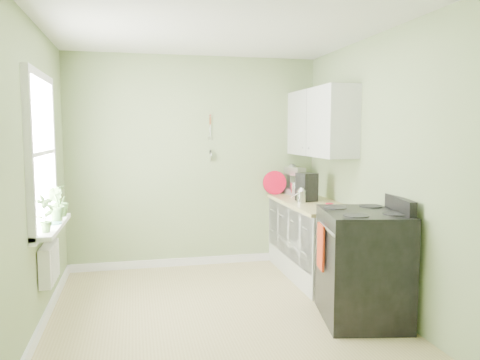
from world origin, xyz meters
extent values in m
cube|color=tan|center=(0.00, 0.00, -0.01)|extent=(3.20, 3.60, 0.02)
cube|color=white|center=(0.00, 0.00, 2.71)|extent=(3.20, 3.60, 0.02)
cube|color=#8C9E6C|center=(0.00, 1.81, 1.35)|extent=(3.20, 0.02, 2.70)
cube|color=#8C9E6C|center=(-1.61, 0.00, 1.35)|extent=(0.02, 3.60, 2.70)
cube|color=#8C9E6C|center=(1.61, 0.00, 1.35)|extent=(0.02, 3.60, 2.70)
cube|color=silver|center=(1.30, 1.00, 0.43)|extent=(0.60, 1.60, 0.87)
cube|color=#CCBD7D|center=(1.29, 1.00, 0.89)|extent=(0.64, 1.60, 0.04)
cube|color=silver|center=(1.43, 1.10, 1.85)|extent=(0.35, 1.40, 0.80)
cube|color=white|center=(-1.59, 0.30, 1.55)|extent=(0.02, 1.00, 1.30)
cube|color=white|center=(-1.57, 0.30, 2.24)|extent=(0.06, 1.14, 0.07)
cube|color=white|center=(-1.57, 0.30, 0.86)|extent=(0.06, 1.14, 0.07)
cube|color=white|center=(-1.57, 0.30, 1.55)|extent=(0.04, 1.00, 0.04)
cube|color=white|center=(-1.51, 0.30, 0.88)|extent=(0.18, 1.14, 0.04)
cube|color=white|center=(-1.54, 0.25, 0.55)|extent=(0.12, 0.50, 0.35)
cylinder|color=#CCBD7D|center=(0.20, 1.78, 1.88)|extent=(0.02, 0.02, 0.10)
cylinder|color=silver|center=(0.20, 1.78, 1.76)|extent=(0.01, 0.01, 0.16)
cylinder|color=silver|center=(0.20, 1.78, 1.42)|extent=(0.01, 0.14, 0.14)
cube|color=black|center=(1.27, -0.33, 0.49)|extent=(0.86, 0.96, 0.99)
cube|color=black|center=(1.27, -0.33, 1.00)|extent=(0.86, 0.96, 0.03)
cube|color=black|center=(1.59, -0.33, 1.07)|extent=(0.23, 0.83, 0.15)
cylinder|color=#B2B2B7|center=(0.91, -0.33, 0.88)|extent=(0.15, 0.67, 0.02)
cube|color=#A82C13|center=(0.91, -0.22, 0.68)|extent=(0.07, 0.24, 0.42)
cube|color=#B2B2B7|center=(1.32, 1.65, 0.95)|extent=(0.28, 0.35, 0.08)
cube|color=#B2B2B7|center=(1.32, 1.78, 1.09)|extent=(0.14, 0.11, 0.22)
cube|color=#B2B2B7|center=(1.32, 1.67, 1.22)|extent=(0.22, 0.33, 0.10)
sphere|color=#B2B2B7|center=(1.32, 1.78, 1.25)|extent=(0.12, 0.12, 0.12)
cylinder|color=silver|center=(1.32, 1.59, 1.01)|extent=(0.17, 0.17, 0.14)
cylinder|color=silver|center=(1.14, 0.94, 0.98)|extent=(0.10, 0.10, 0.14)
cone|color=silver|center=(1.14, 0.94, 1.07)|extent=(0.10, 0.10, 0.04)
cylinder|color=silver|center=(1.06, 0.94, 1.01)|extent=(0.10, 0.03, 0.08)
cube|color=black|center=(1.25, 1.07, 1.08)|extent=(0.24, 0.25, 0.34)
cylinder|color=black|center=(1.22, 1.07, 0.98)|extent=(0.11, 0.11, 0.12)
cylinder|color=red|center=(1.05, 1.72, 1.07)|extent=(0.32, 0.07, 0.32)
cylinder|color=#A39485|center=(1.21, 0.30, 0.95)|extent=(0.08, 0.08, 0.08)
cylinder|color=red|center=(1.21, 0.30, 0.99)|extent=(0.08, 0.08, 0.01)
imported|color=#486E34|center=(-1.50, -0.08, 1.06)|extent=(0.20, 0.20, 0.32)
imported|color=#486E34|center=(-1.50, 0.44, 1.06)|extent=(0.23, 0.22, 0.32)
imported|color=#486E34|center=(-1.50, 0.70, 1.06)|extent=(0.22, 0.22, 0.32)
camera|label=1|loc=(-0.76, -4.19, 1.74)|focal=35.00mm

